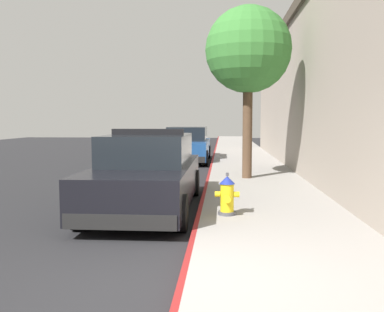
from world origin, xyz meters
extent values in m
cube|color=#232326|center=(-4.63, 10.00, -0.10)|extent=(32.38, 60.00, 0.20)
cube|color=gray|center=(1.37, 10.00, 0.08)|extent=(2.74, 60.00, 0.17)
cube|color=maroon|center=(-0.04, 10.00, 0.08)|extent=(0.08, 60.00, 0.17)
cube|color=black|center=(2.77, 2.41, 2.92)|extent=(0.06, 1.30, 1.10)
cube|color=black|center=(2.77, 9.53, 2.92)|extent=(0.06, 1.30, 1.10)
cube|color=black|center=(2.77, 16.65, 2.92)|extent=(0.06, 1.30, 1.10)
cube|color=black|center=(-1.17, 4.25, 0.58)|extent=(1.84, 4.80, 0.76)
cube|color=black|center=(-1.17, 4.40, 1.26)|extent=(1.64, 2.50, 0.60)
cube|color=black|center=(-1.17, 1.91, 0.32)|extent=(1.76, 0.16, 0.24)
cube|color=black|center=(-1.17, 6.59, 0.32)|extent=(1.76, 0.16, 0.24)
cylinder|color=black|center=(-2.03, 5.95, 0.32)|extent=(0.22, 0.64, 0.64)
cylinder|color=black|center=(-0.31, 5.95, 0.32)|extent=(0.22, 0.64, 0.64)
cylinder|color=black|center=(-2.03, 2.55, 0.32)|extent=(0.22, 0.64, 0.64)
cylinder|color=black|center=(-0.31, 2.55, 0.32)|extent=(0.22, 0.64, 0.64)
cube|color=black|center=(-1.17, 4.35, 1.62)|extent=(1.48, 0.20, 0.12)
cube|color=red|center=(-1.52, 4.35, 1.62)|extent=(0.44, 0.18, 0.11)
cube|color=#1E33E0|center=(-0.82, 4.35, 1.62)|extent=(0.44, 0.18, 0.11)
cube|color=navy|center=(-1.18, 14.39, 0.58)|extent=(1.84, 4.80, 0.76)
cube|color=black|center=(-1.18, 14.54, 1.26)|extent=(1.64, 2.50, 0.60)
cube|color=black|center=(-1.18, 12.05, 0.32)|extent=(1.76, 0.16, 0.24)
cube|color=black|center=(-1.18, 16.73, 0.32)|extent=(1.76, 0.16, 0.24)
cylinder|color=black|center=(-2.04, 16.09, 0.32)|extent=(0.22, 0.64, 0.64)
cylinder|color=black|center=(-0.32, 16.09, 0.32)|extent=(0.22, 0.64, 0.64)
cylinder|color=black|center=(-2.04, 12.69, 0.32)|extent=(0.22, 0.64, 0.64)
cylinder|color=black|center=(-0.32, 12.69, 0.32)|extent=(0.22, 0.64, 0.64)
cylinder|color=#4C4C51|center=(0.47, 3.16, 0.20)|extent=(0.32, 0.32, 0.06)
cylinder|color=yellow|center=(0.47, 3.16, 0.48)|extent=(0.24, 0.24, 0.50)
cone|color=navy|center=(0.47, 3.16, 0.80)|extent=(0.28, 0.28, 0.14)
cylinder|color=#4C4C51|center=(0.47, 3.16, 0.90)|extent=(0.05, 0.05, 0.06)
cylinder|color=yellow|center=(0.30, 3.16, 0.54)|extent=(0.10, 0.10, 0.10)
cylinder|color=yellow|center=(0.64, 3.16, 0.54)|extent=(0.10, 0.10, 0.10)
cylinder|color=yellow|center=(0.47, 2.98, 0.49)|extent=(0.13, 0.12, 0.13)
cylinder|color=brown|center=(1.10, 8.06, 1.59)|extent=(0.28, 0.28, 2.84)
sphere|color=#387A33|center=(1.10, 8.06, 3.88)|extent=(2.48, 2.48, 2.48)
camera|label=1|loc=(0.38, -4.31, 1.86)|focal=39.39mm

